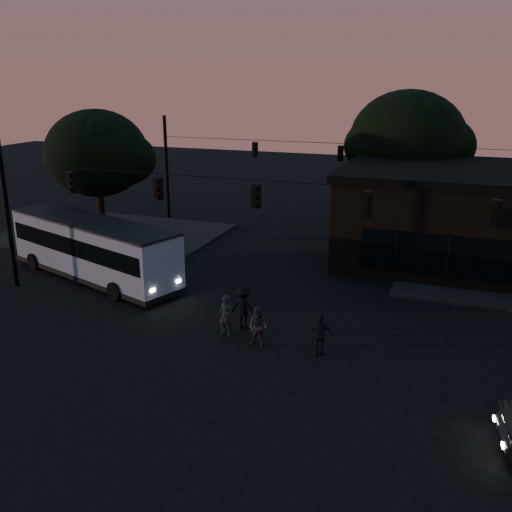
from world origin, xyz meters
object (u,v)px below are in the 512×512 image
(bus, at_px, (93,246))
(pedestrian_b, at_px, (258,327))
(pedestrian_a, at_px, (226,316))
(pedestrian_d, at_px, (244,307))
(building, at_px, (483,217))
(pedestrian_c, at_px, (320,335))

(bus, relative_size, pedestrian_b, 6.93)
(pedestrian_b, bearing_deg, pedestrian_a, 168.45)
(pedestrian_d, bearing_deg, bus, -12.16)
(building, height_order, pedestrian_c, building)
(pedestrian_b, bearing_deg, pedestrian_c, 9.15)
(building, distance_m, bus, 21.24)
(bus, distance_m, pedestrian_b, 11.73)
(pedestrian_c, bearing_deg, pedestrian_a, -26.68)
(pedestrian_c, bearing_deg, building, -132.51)
(pedestrian_a, xyz_separation_m, pedestrian_c, (4.05, -0.43, -0.01))
(bus, height_order, pedestrian_b, bus)
(building, bearing_deg, bus, -152.93)
(pedestrian_c, xyz_separation_m, pedestrian_d, (-3.60, 1.30, 0.10))
(pedestrian_c, relative_size, pedestrian_d, 0.90)
(building, relative_size, pedestrian_b, 9.35)
(building, relative_size, bus, 1.35)
(pedestrian_b, distance_m, pedestrian_c, 2.46)
(pedestrian_c, height_order, pedestrian_d, pedestrian_d)
(bus, xyz_separation_m, pedestrian_b, (10.79, -4.50, -0.94))
(pedestrian_a, distance_m, pedestrian_b, 1.68)
(pedestrian_d, bearing_deg, pedestrian_a, 68.10)
(pedestrian_a, distance_m, pedestrian_d, 0.98)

